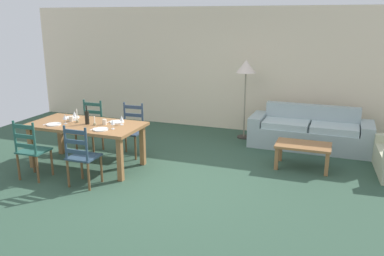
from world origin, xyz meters
The scene contains 27 objects.
ground_plane centered at (0.00, 0.00, -0.01)m, with size 9.60×9.60×0.02m, color #304D3C.
wall_far centered at (0.00, 3.30, 1.35)m, with size 9.60×0.16×2.70m, color beige.
dining_table centered at (-1.42, 0.08, 0.66)m, with size 1.90×0.96×0.75m.
dining_chair_near_left centered at (-1.90, -0.71, 0.48)m, with size 0.43×0.41×0.96m.
dining_chair_near_right centered at (-0.99, -0.68, 0.48)m, with size 0.42×0.40×0.96m.
dining_chair_far_left centered at (-1.84, 0.80, 0.48)m, with size 0.43×0.41×0.96m.
dining_chair_far_right centered at (-0.99, 0.85, 0.48)m, with size 0.44×0.42×0.96m.
dinner_plate_near_left centered at (-1.87, -0.17, 0.76)m, with size 0.24×0.24×0.02m, color white.
fork_near_left centered at (-2.02, -0.17, 0.75)m, with size 0.02×0.17×0.01m, color silver.
dinner_plate_near_right centered at (-0.97, -0.17, 0.76)m, with size 0.24×0.24×0.02m, color white.
fork_near_right centered at (-1.12, -0.17, 0.75)m, with size 0.02×0.17×0.01m, color silver.
dinner_plate_far_left centered at (-1.87, 0.33, 0.76)m, with size 0.24×0.24×0.02m, color white.
fork_far_left centered at (-2.02, 0.33, 0.75)m, with size 0.02×0.17×0.01m, color silver.
dinner_plate_far_right centered at (-0.97, 0.33, 0.76)m, with size 0.24×0.24×0.02m, color white.
fork_far_right centered at (-1.12, 0.33, 0.75)m, with size 0.02×0.17×0.01m, color silver.
wine_bottle centered at (-1.37, 0.06, 0.87)m, with size 0.07×0.07×0.32m.
wine_glass_near_left centered at (-1.73, -0.05, 0.86)m, with size 0.06×0.06×0.16m.
wine_glass_near_right centered at (-0.81, -0.06, 0.86)m, with size 0.06×0.06×0.16m.
wine_glass_far_left centered at (-1.72, 0.20, 0.86)m, with size 0.06×0.06×0.16m.
wine_glass_far_right centered at (-0.81, 0.21, 0.86)m, with size 0.06×0.06×0.16m.
coffee_cup_primary centered at (-1.09, 0.14, 0.80)m, with size 0.07×0.07×0.09m, color beige.
coffee_cup_secondary centered at (-1.74, 0.12, 0.80)m, with size 0.07×0.07×0.09m, color beige.
candle_tall centered at (-1.60, 0.10, 0.82)m, with size 0.05×0.05×0.23m.
candle_short centered at (-1.22, 0.04, 0.79)m, with size 0.05×0.05×0.15m.
couch centered at (2.05, 2.46, 0.29)m, with size 2.29×0.84×0.80m.
coffee_table centered at (2.04, 1.24, 0.36)m, with size 0.90×0.56×0.42m.
standing_lamp centered at (0.70, 2.64, 1.41)m, with size 0.40×0.40×1.64m.
Camera 1 is at (2.50, -5.41, 2.47)m, focal length 37.64 mm.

